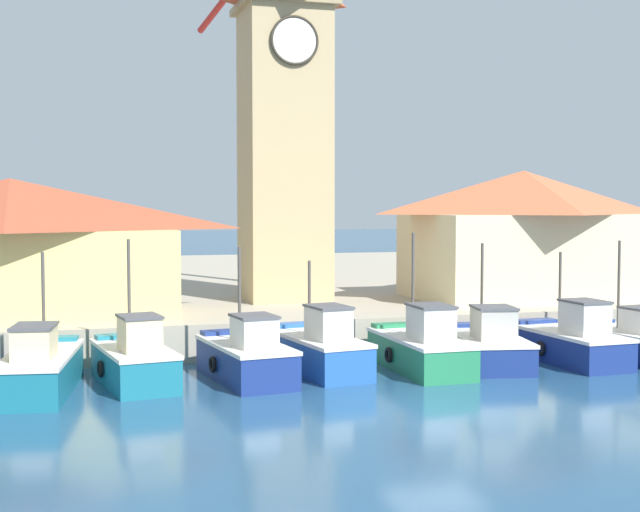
# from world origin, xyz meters

# --- Properties ---
(ground_plane) EXTENTS (300.00, 300.00, 0.00)m
(ground_plane) POSITION_xyz_m (0.00, 0.00, 0.00)
(ground_plane) COLOR navy
(quay_wharf) EXTENTS (120.00, 40.00, 1.32)m
(quay_wharf) POSITION_xyz_m (0.00, 28.59, 0.66)
(quay_wharf) COLOR #A89E89
(quay_wharf) RESTS_ON ground
(fishing_boat_left_outer) EXTENTS (2.54, 5.41, 4.07)m
(fishing_boat_left_outer) POSITION_xyz_m (-10.18, 5.01, 0.74)
(fishing_boat_left_outer) COLOR #196B7F
(fishing_boat_left_outer) RESTS_ON ground
(fishing_boat_left_inner) EXTENTS (2.52, 4.67, 4.40)m
(fishing_boat_left_inner) POSITION_xyz_m (-7.48, 5.47, 0.76)
(fishing_boat_left_inner) COLOR #196B7F
(fishing_boat_left_inner) RESTS_ON ground
(fishing_boat_mid_left) EXTENTS (2.55, 4.82, 4.13)m
(fishing_boat_mid_left) POSITION_xyz_m (-4.09, 5.21, 0.75)
(fishing_boat_mid_left) COLOR navy
(fishing_boat_mid_left) RESTS_ON ground
(fishing_boat_center) EXTENTS (2.55, 5.22, 3.60)m
(fishing_boat_center) POSITION_xyz_m (-1.57, 5.94, 0.77)
(fishing_boat_center) COLOR #2356A8
(fishing_boat_center) RESTS_ON ground
(fishing_boat_mid_right) EXTENTS (2.08, 5.11, 4.52)m
(fishing_boat_mid_right) POSITION_xyz_m (1.77, 5.28, 0.76)
(fishing_boat_mid_right) COLOR #237A4C
(fishing_boat_mid_right) RESTS_ON ground
(fishing_boat_right_inner) EXTENTS (2.89, 5.03, 4.12)m
(fishing_boat_right_inner) POSITION_xyz_m (4.27, 5.52, 0.70)
(fishing_boat_right_inner) COLOR navy
(fishing_boat_right_inner) RESTS_ON ground
(fishing_boat_right_outer) EXTENTS (2.21, 4.99, 3.79)m
(fishing_boat_right_outer) POSITION_xyz_m (7.28, 5.17, 0.74)
(fishing_boat_right_outer) COLOR navy
(fishing_boat_right_outer) RESTS_ON ground
(fishing_boat_far_right) EXTENTS (2.54, 4.66, 4.17)m
(fishing_boat_far_right) POSITION_xyz_m (9.68, 5.26, 0.66)
(fishing_boat_far_right) COLOR navy
(fishing_boat_far_right) RESTS_ON ground
(clock_tower) EXTENTS (3.97, 3.97, 16.69)m
(clock_tower) POSITION_xyz_m (-0.35, 15.56, 9.22)
(clock_tower) COLOR tan
(clock_tower) RESTS_ON quay_wharf
(warehouse_left) EXTENTS (12.04, 5.43, 5.07)m
(warehouse_left) POSITION_xyz_m (-11.33, 12.33, 3.93)
(warehouse_left) COLOR #E5D17A
(warehouse_left) RESTS_ON quay_wharf
(warehouse_right) EXTENTS (9.75, 6.85, 5.59)m
(warehouse_right) POSITION_xyz_m (9.83, 13.25, 4.18)
(warehouse_right) COLOR beige
(warehouse_right) RESTS_ON quay_wharf
(port_crane_near) EXTENTS (4.32, 10.38, 18.35)m
(port_crane_near) POSITION_xyz_m (1.20, 21.88, 8.02)
(port_crane_near) COLOR maroon
(port_crane_near) RESTS_ON quay_wharf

